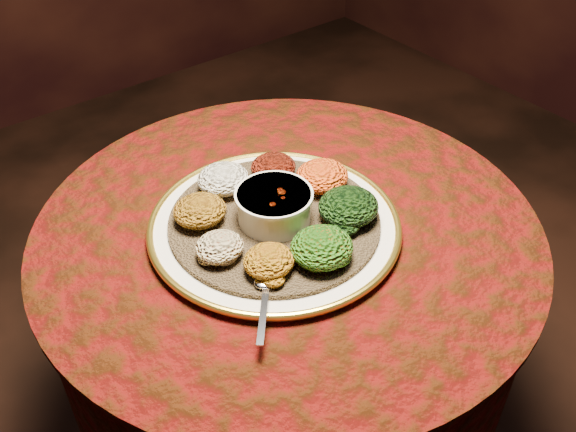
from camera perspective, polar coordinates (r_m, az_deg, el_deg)
table at (r=1.33m, az=-0.05°, el=-6.60°), size 0.96×0.96×0.73m
platter at (r=1.19m, az=-1.21°, el=-0.84°), size 0.52×0.52×0.02m
injera at (r=1.18m, az=-1.22°, el=-0.44°), size 0.47×0.47×0.01m
stew_bowl at (r=1.16m, az=-1.25°, el=1.05°), size 0.14×0.14×0.06m
spoon at (r=1.05m, az=-1.92°, el=-6.15°), size 0.12×0.12×0.01m
portion_ayib at (r=1.24m, az=-5.79°, el=3.29°), size 0.10×0.10×0.05m
portion_kitfo at (r=1.27m, az=-1.32°, el=4.38°), size 0.09×0.09×0.04m
portion_tikil at (r=1.24m, az=3.04°, el=3.57°), size 0.10×0.10×0.05m
portion_gomen at (r=1.17m, az=5.39°, el=0.85°), size 0.11×0.11×0.05m
portion_mixveg at (r=1.08m, az=3.01°, el=-2.81°), size 0.11×0.10×0.05m
portion_kik at (r=1.06m, az=-1.72°, el=-4.01°), size 0.09×0.08×0.04m
portion_timatim at (r=1.10m, az=-6.10°, el=-2.76°), size 0.08×0.08×0.04m
portion_shiro at (r=1.17m, az=-7.86°, el=0.48°), size 0.10×0.09×0.05m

